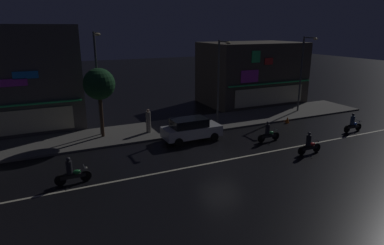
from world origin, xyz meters
The scene contains 16 objects.
ground_plane centered at (0.00, 0.00, 0.00)m, with size 140.00×140.00×0.00m, color black.
lane_divider_stripe centered at (0.00, 0.00, 0.01)m, with size 36.46×0.16×0.01m, color beige.
sidewalk_far centered at (0.00, 7.77, 0.07)m, with size 38.38×4.63×0.14m, color #5B5954.
storefront_left_block centered at (11.51, 13.48, 3.26)m, with size 10.46×6.94×6.52m.
storefront_center_block centered at (-11.51, 14.28, 4.14)m, with size 9.81×8.54×8.28m.
streetlamp_west centered at (-5.82, 8.14, 4.61)m, with size 0.44×1.64×7.64m.
streetlamp_mid centered at (3.83, 7.08, 4.24)m, with size 0.44×1.64×6.94m.
streetlamp_east centered at (13.12, 7.42, 4.33)m, with size 0.44×1.64×7.11m.
pedestrian_on_sidewalk centered at (-2.38, 7.24, 1.00)m, with size 0.37×0.37×1.86m.
street_tree centered at (-5.82, 7.71, 4.09)m, with size 2.29×2.29×5.13m.
parked_car_trailing centered at (-0.02, 4.45, 0.87)m, with size 4.30×1.98×1.67m.
motorcycle_lead centered at (12.53, 0.80, 0.63)m, with size 1.90×0.60×1.52m.
motorcycle_following centered at (4.98, 1.80, 0.63)m, with size 1.90×0.60×1.52m.
motorcycle_opposite_lane centered at (-8.77, 0.76, 0.63)m, with size 1.90×0.60×1.52m.
motorcycle_trailing_far centered at (5.85, -1.36, 0.63)m, with size 1.90×0.60×1.52m.
traffic_cone centered at (9.56, 5.01, 0.28)m, with size 0.36×0.36×0.55m, color orange.
Camera 1 is at (-9.87, -16.57, 8.06)m, focal length 30.94 mm.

